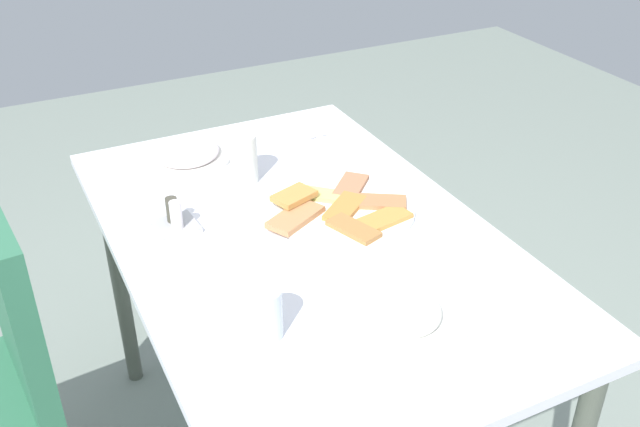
% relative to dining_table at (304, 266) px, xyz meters
% --- Properties ---
extents(dining_table, '(1.22, 0.77, 0.75)m').
position_rel_dining_table_xyz_m(dining_table, '(0.00, 0.00, 0.00)').
color(dining_table, white).
rests_on(dining_table, ground_plane).
extents(pide_platter, '(0.32, 0.35, 0.04)m').
position_rel_dining_table_xyz_m(pide_platter, '(0.04, -0.11, 0.10)').
color(pide_platter, white).
rests_on(pide_platter, dining_table).
extents(salad_plate_greens, '(0.23, 0.24, 0.05)m').
position_rel_dining_table_xyz_m(salad_plate_greens, '(0.45, 0.12, 0.10)').
color(salad_plate_greens, white).
rests_on(salad_plate_greens, dining_table).
extents(salad_plate_rice, '(0.24, 0.24, 0.06)m').
position_rel_dining_table_xyz_m(salad_plate_rice, '(-0.34, -0.04, 0.10)').
color(salad_plate_rice, white).
rests_on(salad_plate_rice, dining_table).
extents(soda_can, '(0.09, 0.09, 0.12)m').
position_rel_dining_table_xyz_m(soda_can, '(0.28, 0.03, 0.15)').
color(soda_can, silver).
rests_on(soda_can, dining_table).
extents(drinking_glass, '(0.06, 0.06, 0.10)m').
position_rel_dining_table_xyz_m(drinking_glass, '(-0.27, 0.20, 0.13)').
color(drinking_glass, silver).
rests_on(drinking_glass, dining_table).
extents(paper_napkin, '(0.14, 0.14, 0.00)m').
position_rel_dining_table_xyz_m(paper_napkin, '(0.51, -0.25, 0.09)').
color(paper_napkin, white).
rests_on(paper_napkin, dining_table).
extents(fork, '(0.17, 0.02, 0.00)m').
position_rel_dining_table_xyz_m(fork, '(0.51, -0.26, 0.09)').
color(fork, silver).
rests_on(fork, paper_napkin).
extents(spoon, '(0.17, 0.02, 0.00)m').
position_rel_dining_table_xyz_m(spoon, '(0.51, -0.23, 0.09)').
color(spoon, silver).
rests_on(spoon, paper_napkin).
extents(condiment_caddy, '(0.10, 0.10, 0.08)m').
position_rel_dining_table_xyz_m(condiment_caddy, '(0.14, 0.24, 0.11)').
color(condiment_caddy, '#B2B2B7').
rests_on(condiment_caddy, dining_table).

